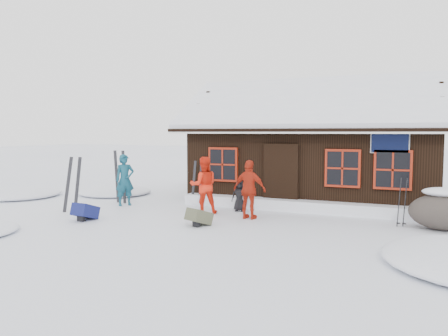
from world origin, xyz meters
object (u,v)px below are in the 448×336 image
at_px(skier_teal, 125,180).
at_px(backpack_olive, 199,220).
at_px(skier_orange_right, 250,190).
at_px(ski_poles, 402,203).
at_px(skier_crouched, 239,196).
at_px(ski_pair_left, 73,185).
at_px(skier_orange_left, 204,185).
at_px(boulder, 443,211).
at_px(backpack_blue, 85,214).

height_order(skier_teal, backpack_olive, skier_teal).
distance_m(skier_teal, backpack_olive, 4.15).
xyz_separation_m(skier_orange_right, ski_poles, (3.93, 0.64, -0.22)).
bearing_deg(backpack_olive, skier_crouched, 107.33).
xyz_separation_m(skier_orange_right, skier_crouched, (-0.70, 1.01, -0.35)).
relative_size(skier_orange_right, skier_crouched, 1.73).
xyz_separation_m(skier_crouched, ski_poles, (4.64, -0.37, 0.13)).
height_order(skier_teal, ski_poles, skier_teal).
xyz_separation_m(skier_crouched, ski_pair_left, (-4.62, -2.12, 0.34)).
distance_m(skier_teal, skier_orange_left, 3.03).
height_order(skier_teal, boulder, skier_teal).
distance_m(skier_orange_right, ski_pair_left, 5.44).
height_order(skier_orange_right, skier_crouched, skier_orange_right).
xyz_separation_m(boulder, ski_poles, (-0.96, -0.00, 0.13)).
bearing_deg(skier_teal, skier_orange_right, -58.50).
bearing_deg(backpack_blue, skier_orange_left, 41.90).
bearing_deg(boulder, ski_poles, -179.91).
distance_m(skier_teal, backpack_blue, 2.59).
relative_size(ski_pair_left, backpack_blue, 2.76).
relative_size(backpack_blue, backpack_olive, 1.06).
height_order(skier_orange_left, ski_pair_left, skier_orange_left).
bearing_deg(skier_crouched, skier_orange_left, -147.71).
distance_m(skier_teal, skier_crouched, 3.91).
height_order(skier_teal, ski_pair_left, skier_teal).
bearing_deg(ski_pair_left, skier_orange_left, -8.17).
bearing_deg(skier_orange_left, ski_pair_left, -12.94).
distance_m(skier_orange_left, skier_crouched, 1.20).
height_order(skier_teal, backpack_blue, skier_teal).
relative_size(skier_crouched, backpack_olive, 1.62).
bearing_deg(skier_orange_left, boulder, 151.05).
distance_m(skier_teal, ski_poles, 8.50).
bearing_deg(skier_teal, skier_crouched, -44.68).
bearing_deg(backpack_blue, backpack_olive, 11.95).
xyz_separation_m(ski_pair_left, backpack_blue, (1.23, -0.88, -0.65)).
distance_m(ski_poles, backpack_blue, 8.45).
xyz_separation_m(boulder, ski_pair_left, (-10.21, -1.75, 0.34)).
bearing_deg(ski_pair_left, skier_teal, 36.51).
bearing_deg(skier_teal, boulder, -51.58).
distance_m(skier_crouched, backpack_blue, 4.53).
xyz_separation_m(skier_crouched, backpack_blue, (-3.38, -2.99, -0.31)).
distance_m(skier_orange_right, boulder, 4.94).
relative_size(skier_teal, skier_orange_left, 1.00).
bearing_deg(skier_crouched, boulder, -14.15).
relative_size(skier_orange_right, backpack_olive, 2.80).
bearing_deg(backpack_olive, ski_pair_left, -161.25).
distance_m(backpack_blue, backpack_olive, 3.26).
distance_m(skier_teal, ski_pair_left, 1.76).
height_order(boulder, ski_pair_left, ski_pair_left).
distance_m(skier_orange_right, backpack_blue, 4.59).
bearing_deg(ski_poles, backpack_blue, -161.89).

